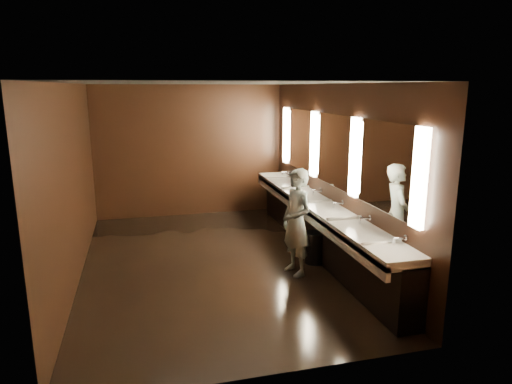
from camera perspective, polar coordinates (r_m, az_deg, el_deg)
The scene contains 10 objects.
floor at distance 7.39m, azimuth -5.31°, elevation -8.88°, with size 6.00×6.00×0.00m, color black.
ceiling at distance 6.86m, azimuth -5.81°, elevation 13.37°, with size 4.00×6.00×0.02m, color #2D2D2B.
wall_back at distance 9.93m, azimuth -8.27°, elevation 5.07°, with size 4.00×0.02×2.80m, color black.
wall_front at distance 4.15m, azimuth 0.98°, elevation -5.98°, with size 4.00×0.02×2.80m, color black.
wall_left at distance 6.98m, azimuth -21.99°, elevation 0.91°, with size 0.02×6.00×2.80m, color black.
wall_right at distance 7.55m, azimuth 9.62°, elevation 2.54°, with size 0.02×6.00×2.80m, color black.
sink_counter at distance 7.69m, azimuth 7.95°, elevation -4.16°, with size 0.55×5.40×1.01m.
mirror_band at distance 7.49m, azimuth 9.58°, elevation 5.17°, with size 0.06×5.03×1.15m.
person at distance 6.77m, azimuth 5.08°, elevation -3.77°, with size 0.58×0.38×1.60m, color #88C4CB.
trash_bin at distance 7.37m, azimuth 7.37°, elevation -6.89°, with size 0.32×0.32×0.51m, color black.
Camera 1 is at (-1.04, -6.78, 2.75)m, focal length 32.00 mm.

